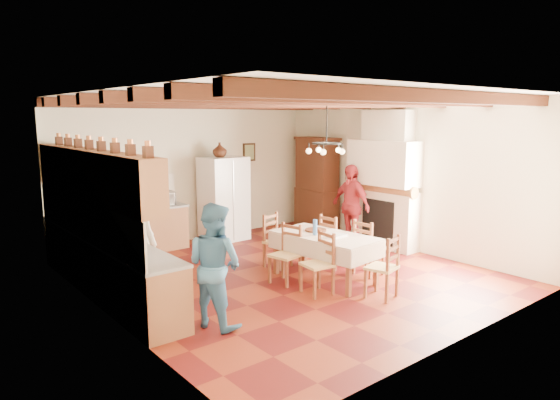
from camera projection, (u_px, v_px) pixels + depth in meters
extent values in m
cube|color=#4C0F0D|center=(287.00, 276.00, 8.51)|extent=(6.00, 6.50, 0.02)
cube|color=white|center=(287.00, 95.00, 8.01)|extent=(6.00, 6.50, 0.02)
cube|color=beige|center=(190.00, 172.00, 10.76)|extent=(6.00, 0.02, 3.00)
cube|color=beige|center=(467.00, 219.00, 5.77)|extent=(6.00, 0.02, 3.00)
cube|color=beige|center=(107.00, 209.00, 6.39)|extent=(0.02, 6.50, 3.00)
cube|color=beige|center=(400.00, 175.00, 10.13)|extent=(0.02, 6.50, 3.00)
cube|color=brown|center=(106.00, 266.00, 7.56)|extent=(0.60, 4.30, 0.86)
cube|color=brown|center=(129.00, 233.00, 9.73)|extent=(2.30, 0.60, 0.86)
cube|color=slate|center=(104.00, 237.00, 7.49)|extent=(0.62, 4.30, 0.04)
cube|color=slate|center=(128.00, 210.00, 9.66)|extent=(2.34, 0.62, 0.04)
cube|color=beige|center=(83.00, 219.00, 7.26)|extent=(0.03, 4.30, 0.60)
cube|color=beige|center=(121.00, 192.00, 9.82)|extent=(2.30, 0.03, 0.60)
cube|color=brown|center=(92.00, 174.00, 7.25)|extent=(0.35, 4.20, 0.70)
cube|color=#312214|center=(249.00, 152.00, 11.64)|extent=(0.34, 0.03, 0.42)
cube|color=white|center=(224.00, 199.00, 10.84)|extent=(0.92, 0.77, 1.81)
cube|color=white|center=(325.00, 236.00, 8.17)|extent=(1.06, 1.82, 0.05)
cube|color=brown|center=(349.00, 273.00, 7.44)|extent=(0.08, 0.08, 0.72)
cube|color=brown|center=(377.00, 264.00, 7.94)|extent=(0.08, 0.08, 0.72)
cube|color=brown|center=(276.00, 253.00, 8.52)|extent=(0.08, 0.08, 0.72)
cube|color=brown|center=(305.00, 246.00, 9.02)|extent=(0.08, 0.08, 0.72)
torus|color=black|center=(326.00, 143.00, 7.92)|extent=(0.47, 0.47, 0.03)
imported|color=silver|center=(141.00, 242.00, 7.23)|extent=(0.52, 0.70, 1.75)
imported|color=#39678B|center=(215.00, 265.00, 6.35)|extent=(0.81, 0.93, 1.61)
imported|color=#AB2A31|center=(350.00, 206.00, 10.27)|extent=(0.47, 1.02, 1.71)
imported|color=silver|center=(162.00, 199.00, 10.08)|extent=(0.50, 0.36, 0.27)
imported|color=#392112|center=(220.00, 150.00, 10.62)|extent=(0.37, 0.37, 0.31)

